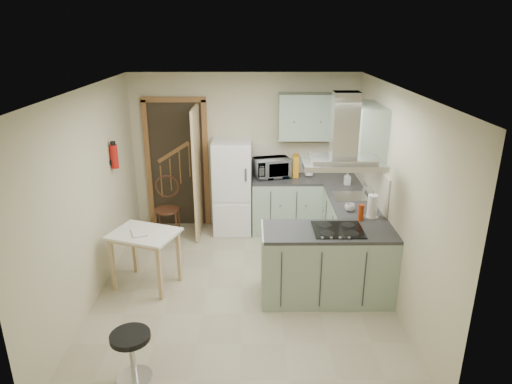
{
  "coord_description": "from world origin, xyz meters",
  "views": [
    {
      "loc": [
        0.13,
        -5.05,
        3.13
      ],
      "look_at": [
        0.17,
        0.45,
        1.15
      ],
      "focal_mm": 32.0,
      "sensor_mm": 36.0,
      "label": 1
    }
  ],
  "objects_px": {
    "peninsula": "(327,264)",
    "drop_leaf_table": "(146,259)",
    "fridge": "(232,187)",
    "stool": "(132,356)",
    "bentwood_chair": "(167,210)",
    "microwave": "(272,168)",
    "extractor_hood": "(342,163)"
  },
  "relations": [
    {
      "from": "microwave",
      "to": "peninsula",
      "type": "bearing_deg",
      "value": -88.59
    },
    {
      "from": "stool",
      "to": "microwave",
      "type": "distance_m",
      "value": 3.79
    },
    {
      "from": "bentwood_chair",
      "to": "stool",
      "type": "relative_size",
      "value": 1.75
    },
    {
      "from": "drop_leaf_table",
      "to": "stool",
      "type": "distance_m",
      "value": 1.69
    },
    {
      "from": "fridge",
      "to": "peninsula",
      "type": "relative_size",
      "value": 0.97
    },
    {
      "from": "fridge",
      "to": "stool",
      "type": "relative_size",
      "value": 3.0
    },
    {
      "from": "drop_leaf_table",
      "to": "microwave",
      "type": "bearing_deg",
      "value": 66.51
    },
    {
      "from": "extractor_hood",
      "to": "bentwood_chair",
      "type": "distance_m",
      "value": 3.22
    },
    {
      "from": "extractor_hood",
      "to": "drop_leaf_table",
      "type": "height_order",
      "value": "extractor_hood"
    },
    {
      "from": "drop_leaf_table",
      "to": "stool",
      "type": "xyz_separation_m",
      "value": [
        0.23,
        -1.67,
        -0.12
      ]
    },
    {
      "from": "drop_leaf_table",
      "to": "bentwood_chair",
      "type": "height_order",
      "value": "bentwood_chair"
    },
    {
      "from": "drop_leaf_table",
      "to": "microwave",
      "type": "relative_size",
      "value": 1.44
    },
    {
      "from": "fridge",
      "to": "bentwood_chair",
      "type": "bearing_deg",
      "value": -169.37
    },
    {
      "from": "peninsula",
      "to": "bentwood_chair",
      "type": "relative_size",
      "value": 1.77
    },
    {
      "from": "stool",
      "to": "microwave",
      "type": "relative_size",
      "value": 0.91
    },
    {
      "from": "peninsula",
      "to": "drop_leaf_table",
      "type": "bearing_deg",
      "value": 172.76
    },
    {
      "from": "stool",
      "to": "fridge",
      "type": "bearing_deg",
      "value": 76.64
    },
    {
      "from": "stool",
      "to": "bentwood_chair",
      "type": "bearing_deg",
      "value": 94.11
    },
    {
      "from": "peninsula",
      "to": "bentwood_chair",
      "type": "bearing_deg",
      "value": 141.56
    },
    {
      "from": "microwave",
      "to": "stool",
      "type": "bearing_deg",
      "value": -127.57
    },
    {
      "from": "extractor_hood",
      "to": "drop_leaf_table",
      "type": "xyz_separation_m",
      "value": [
        -2.35,
        0.29,
        -1.35
      ]
    },
    {
      "from": "extractor_hood",
      "to": "bentwood_chair",
      "type": "bearing_deg",
      "value": 142.77
    },
    {
      "from": "fridge",
      "to": "drop_leaf_table",
      "type": "distance_m",
      "value": 2.02
    },
    {
      "from": "bentwood_chair",
      "to": "drop_leaf_table",
      "type": "bearing_deg",
      "value": -91.5
    },
    {
      "from": "fridge",
      "to": "microwave",
      "type": "distance_m",
      "value": 0.7
    },
    {
      "from": "bentwood_chair",
      "to": "stool",
      "type": "bearing_deg",
      "value": -87.4
    },
    {
      "from": "extractor_hood",
      "to": "microwave",
      "type": "bearing_deg",
      "value": 108.87
    },
    {
      "from": "peninsula",
      "to": "drop_leaf_table",
      "type": "height_order",
      "value": "peninsula"
    },
    {
      "from": "bentwood_chair",
      "to": "extractor_hood",
      "type": "bearing_deg",
      "value": -38.74
    },
    {
      "from": "stool",
      "to": "peninsula",
      "type": "bearing_deg",
      "value": 34.37
    },
    {
      "from": "extractor_hood",
      "to": "drop_leaf_table",
      "type": "bearing_deg",
      "value": 173.07
    },
    {
      "from": "peninsula",
      "to": "drop_leaf_table",
      "type": "xyz_separation_m",
      "value": [
        -2.25,
        0.29,
        -0.08
      ]
    }
  ]
}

